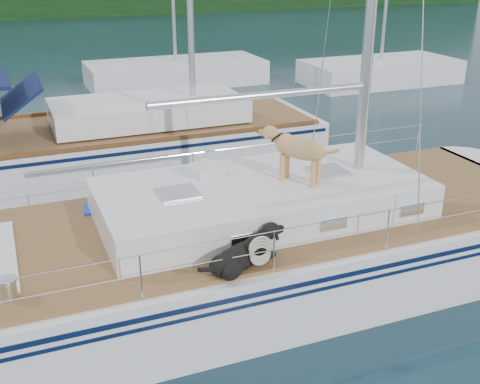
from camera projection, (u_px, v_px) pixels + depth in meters
name	position (u px, v px, depth m)	size (l,w,h in m)	color
ground	(217.00, 289.00, 10.01)	(120.00, 120.00, 0.00)	black
shore_bank	(26.00, 9.00, 49.47)	(92.00, 1.00, 1.20)	#595147
main_sailboat	(222.00, 252.00, 9.79)	(12.00, 3.91, 14.01)	white
neighbor_sailboat	(108.00, 146.00, 15.24)	(11.00, 3.50, 13.30)	white
bg_boat_center	(176.00, 73.00, 24.97)	(7.20, 3.00, 11.65)	white
bg_boat_east	(380.00, 72.00, 25.17)	(6.40, 3.00, 11.65)	white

